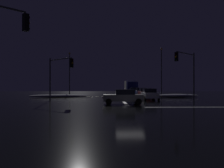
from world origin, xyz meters
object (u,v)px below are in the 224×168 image
at_px(sedan_red, 145,93).
at_px(sedan_silver, 134,91).
at_px(sedan_gray_crossing, 123,97).
at_px(sedan_white, 150,94).
at_px(streetlamp_left_far, 70,70).
at_px(traffic_signal_nw, 59,70).
at_px(traffic_signal_ne, 187,66).
at_px(sedan_blue, 141,92).
at_px(box_truck, 131,87).
at_px(streetlamp_right_far, 161,68).

height_order(sedan_red, sedan_silver, same).
relative_size(sedan_red, sedan_gray_crossing, 1.00).
relative_size(sedan_white, streetlamp_left_far, 0.47).
xyz_separation_m(traffic_signal_nw, traffic_signal_ne, (15.92, 0.06, 0.52)).
relative_size(sedan_red, streetlamp_left_far, 0.47).
height_order(sedan_blue, sedan_gray_crossing, same).
relative_size(sedan_white, sedan_red, 1.00).
xyz_separation_m(sedan_white, sedan_silver, (-0.19, 16.34, 0.00)).
distance_m(sedan_silver, sedan_gray_crossing, 23.64).
bearing_deg(streetlamp_left_far, sedan_silver, -13.97).
height_order(sedan_white, box_truck, box_truck).
height_order(streetlamp_right_far, streetlamp_left_far, streetlamp_right_far).
distance_m(traffic_signal_ne, streetlamp_right_far, 22.75).
bearing_deg(traffic_signal_ne, box_truck, 98.96).
relative_size(sedan_blue, traffic_signal_ne, 0.69).
relative_size(sedan_silver, streetlamp_right_far, 0.42).
xyz_separation_m(sedan_blue, traffic_signal_nw, (-12.15, -13.64, 3.05)).
relative_size(sedan_blue, box_truck, 0.52).
xyz_separation_m(streetlamp_right_far, streetlamp_left_far, (-20.20, 0.00, -0.52)).
height_order(sedan_blue, traffic_signal_nw, traffic_signal_nw).
distance_m(box_truck, sedan_gray_crossing, 31.34).
height_order(sedan_white, streetlamp_left_far, streetlamp_left_far).
relative_size(sedan_silver, sedan_gray_crossing, 1.00).
bearing_deg(sedan_silver, traffic_signal_ne, -77.16).
bearing_deg(sedan_red, sedan_blue, 88.67).
height_order(sedan_gray_crossing, streetlamp_left_far, streetlamp_left_far).
height_order(sedan_white, sedan_gray_crossing, same).
height_order(sedan_red, sedan_blue, same).
bearing_deg(traffic_signal_nw, streetlamp_right_far, 51.50).
height_order(box_truck, sedan_gray_crossing, box_truck).
xyz_separation_m(sedan_red, sedan_silver, (-0.47, 10.96, 0.00)).
bearing_deg(sedan_white, sedan_silver, 90.65).
bearing_deg(sedan_silver, box_truck, 89.06).
bearing_deg(sedan_gray_crossing, traffic_signal_nw, 151.97).
xyz_separation_m(sedan_white, box_truck, (-0.06, 24.09, 0.91)).
height_order(sedan_blue, sedan_silver, same).
height_order(sedan_silver, streetlamp_left_far, streetlamp_left_far).
bearing_deg(box_truck, sedan_red, -88.94).
xyz_separation_m(sedan_red, sedan_gray_crossing, (-4.39, -12.36, 0.00)).
bearing_deg(traffic_signal_nw, sedan_red, 34.61).
bearing_deg(streetlamp_left_far, sedan_blue, -32.25).
relative_size(sedan_white, streetlamp_right_far, 0.42).
bearing_deg(sedan_silver, sedan_blue, -83.93).
xyz_separation_m(traffic_signal_nw, streetlamp_right_far, (18.03, 22.67, 1.98)).
xyz_separation_m(sedan_red, traffic_signal_nw, (-12.02, -8.30, 3.05)).
distance_m(streetlamp_right_far, streetlamp_left_far, 20.21).
xyz_separation_m(sedan_red, streetlamp_left_far, (-14.19, 14.37, 4.51)).
bearing_deg(sedan_red, streetlamp_right_far, 67.30).
xyz_separation_m(sedan_white, sedan_gray_crossing, (-4.10, -6.97, 0.00)).
distance_m(sedan_white, box_truck, 24.11).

